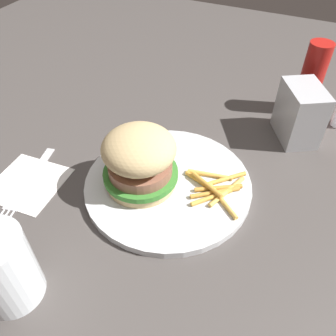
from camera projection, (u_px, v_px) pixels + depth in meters
ground_plane at (160, 172)px, 0.59m from camera, size 1.60×1.60×0.00m
plate at (168, 184)px, 0.56m from camera, size 0.27×0.27×0.01m
sandwich at (140, 159)px, 0.52m from camera, size 0.12×0.12×0.10m
fries_pile at (216, 188)px, 0.54m from camera, size 0.10×0.10×0.01m
napkin at (28, 183)px, 0.57m from camera, size 0.12×0.12×0.00m
fork at (27, 182)px, 0.57m from camera, size 0.06×0.17×0.00m
drink_glass at (4, 272)px, 0.40m from camera, size 0.07×0.07×0.11m
napkin_dispenser at (300, 113)px, 0.62m from camera, size 0.10×0.11×0.10m
ketchup_bottle at (312, 79)px, 0.67m from camera, size 0.04×0.04×0.14m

